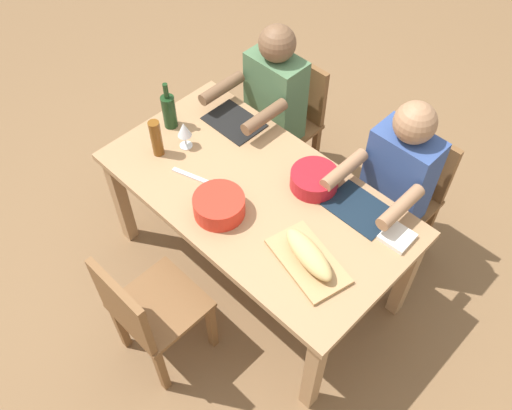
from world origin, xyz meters
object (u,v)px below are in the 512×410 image
chair_near_center (146,311)px  diner_far_left (270,103)px  serving_bowl_fruit (219,205)px  dining_table (256,203)px  beer_bottle (156,138)px  wine_glass (184,130)px  chair_far_left (290,116)px  napkin_stack (397,237)px  wine_bottle (169,111)px  chair_far_right (405,190)px  bread_loaf (309,254)px  serving_bowl_pasta (314,179)px  cutting_board (308,261)px  diner_far_right (393,183)px

chair_near_center → diner_far_left: size_ratio=0.71×
serving_bowl_fruit → dining_table: bearing=81.4°
beer_bottle → wine_glass: (0.06, 0.14, 0.01)m
chair_far_left → napkin_stack: bearing=-23.8°
beer_bottle → diner_far_left: bearing=81.3°
serving_bowl_fruit → chair_near_center: bearing=-86.4°
chair_far_left → wine_bottle: size_ratio=2.93×
chair_far_right → diner_far_left: size_ratio=0.71×
bread_loaf → beer_bottle: bearing=-177.9°
dining_table → serving_bowl_pasta: size_ratio=6.60×
napkin_stack → chair_far_right: bearing=115.2°
diner_far_left → cutting_board: size_ratio=3.00×
diner_far_right → chair_far_left: bearing=168.4°
chair_far_right → chair_far_left: size_ratio=1.00×
diner_far_right → diner_far_left: bearing=180.0°
serving_bowl_fruit → serving_bowl_pasta: bearing=64.8°
wine_bottle → wine_glass: (0.18, -0.05, 0.01)m
beer_bottle → wine_glass: 0.15m
chair_far_right → wine_glass: 1.29m
diner_far_right → chair_far_right: bearing=90.0°
chair_far_right → cutting_board: (0.02, -0.89, 0.27)m
diner_far_right → chair_far_left: (-0.89, 0.18, -0.21)m
diner_far_right → chair_far_left: diner_far_right is taller
napkin_stack → wine_glass: bearing=-165.8°
wine_bottle → chair_far_right: bearing=33.5°
napkin_stack → wine_bottle: bearing=-169.6°
serving_bowl_fruit → wine_bottle: 0.69m
chair_far_left → serving_bowl_pasta: chair_far_left is taller
diner_far_left → beer_bottle: bearing=-98.7°
diner_far_left → serving_bowl_pasta: bearing=-28.3°
bread_loaf → chair_near_center: bearing=-127.0°
wine_glass → diner_far_right: bearing=32.9°
chair_near_center → bread_loaf: same height
dining_table → bread_loaf: (0.47, -0.14, 0.16)m
napkin_stack → serving_bowl_fruit: bearing=-145.9°
bread_loaf → beer_bottle: 1.03m
diner_far_right → chair_far_left: 0.94m
dining_table → serving_bowl_pasta: bearing=52.3°
chair_far_left → serving_bowl_fruit: bearing=-67.1°
chair_far_right → serving_bowl_pasta: size_ratio=3.45×
diner_far_right → serving_bowl_pasta: size_ratio=4.87×
diner_far_left → serving_bowl_fruit: diner_far_left is taller
chair_near_center → diner_far_right: (0.45, 1.33, 0.21)m
beer_bottle → wine_glass: bearing=65.4°
diner_far_right → serving_bowl_fruit: 0.93m
chair_far_right → cutting_board: bearing=-88.6°
serving_bowl_pasta → serving_bowl_fruit: 0.50m
chair_far_right → bread_loaf: bearing=-88.6°
chair_near_center → serving_bowl_fruit: size_ratio=3.34×
serving_bowl_pasta → bread_loaf: size_ratio=0.77×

